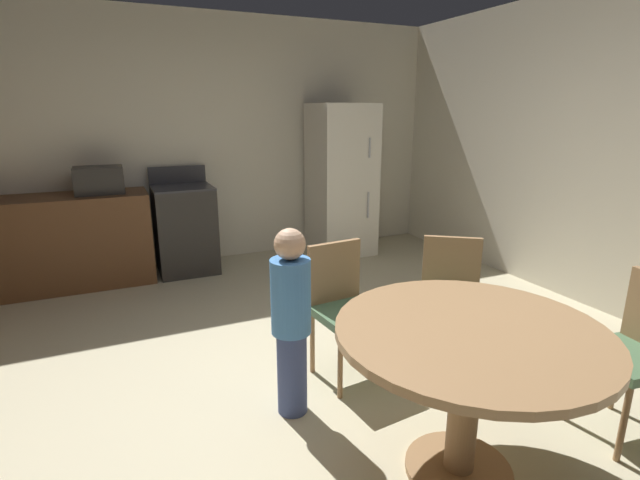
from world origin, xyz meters
name	(u,v)px	position (x,y,z in m)	size (l,w,h in m)	color
ground_plane	(323,402)	(0.00, 0.00, 0.00)	(14.00, 14.00, 0.00)	beige
wall_back	(205,141)	(0.00, 3.19, 1.35)	(5.83, 0.12, 2.70)	silver
wall_right	(617,152)	(2.81, 0.34, 1.35)	(0.12, 5.69, 2.70)	silver
kitchen_counter	(45,244)	(-1.65, 2.79, 0.45)	(1.92, 0.60, 0.90)	brown
oven_range	(185,228)	(-0.34, 2.79, 0.47)	(0.60, 0.60, 1.10)	#2D2B28
refrigerator	(341,180)	(1.49, 2.74, 0.88)	(0.68, 0.68, 1.76)	silver
microwave	(99,180)	(-1.12, 2.79, 1.03)	(0.44, 0.32, 0.26)	#2D2B28
dining_table	(468,359)	(0.36, -0.77, 0.60)	(1.20, 1.20, 0.76)	#9E754C
chair_east	(639,347)	(1.39, -0.90, 0.50)	(0.45, 0.45, 0.87)	#9E754C
chair_north	(343,302)	(0.26, 0.25, 0.50)	(0.44, 0.44, 0.87)	#9E754C
chair_northeast	(451,295)	(0.96, 0.07, 0.50)	(0.56, 0.56, 0.87)	#9E754C
person_child	(291,319)	(-0.19, 0.00, 0.58)	(0.31, 0.31, 1.09)	#3D4C84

